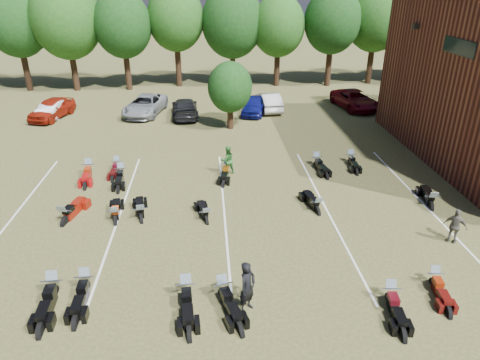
{
  "coord_description": "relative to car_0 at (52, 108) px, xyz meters",
  "views": [
    {
      "loc": [
        -3.61,
        -15.01,
        10.32
      ],
      "look_at": [
        -2.15,
        4.0,
        1.2
      ],
      "focal_mm": 32.0,
      "sensor_mm": 36.0,
      "label": 1
    }
  ],
  "objects": [
    {
      "name": "ground",
      "position": [
        16.02,
        -19.15,
        -0.79
      ],
      "size": [
        160.0,
        160.0,
        0.0
      ],
      "primitive_type": "plane",
      "color": "brown",
      "rests_on": "ground"
    },
    {
      "name": "car_0",
      "position": [
        0.0,
        0.0,
        0.0
      ],
      "size": [
        3.03,
        4.98,
        1.58
      ],
      "primitive_type": "imported",
      "rotation": [
        0.0,
        0.0,
        -0.27
      ],
      "color": "maroon",
      "rests_on": "ground"
    },
    {
      "name": "car_1",
      "position": [
        0.11,
        0.59,
        -0.11
      ],
      "size": [
        2.06,
        4.31,
        1.36
      ],
      "primitive_type": "imported",
      "rotation": [
        0.0,
        0.0,
        2.99
      ],
      "color": "silver",
      "rests_on": "ground"
    },
    {
      "name": "car_2",
      "position": [
        7.27,
        0.54,
        -0.03
      ],
      "size": [
        3.6,
        5.89,
        1.53
      ],
      "primitive_type": "imported",
      "rotation": [
        0.0,
        0.0,
        -0.21
      ],
      "color": "gray",
      "rests_on": "ground"
    },
    {
      "name": "car_3",
      "position": [
        10.54,
        -0.32,
        -0.07
      ],
      "size": [
        2.37,
        5.11,
        1.44
      ],
      "primitive_type": "imported",
      "rotation": [
        0.0,
        0.0,
        3.21
      ],
      "color": "black",
      "rests_on": "ground"
    },
    {
      "name": "car_4",
      "position": [
        16.26,
        -0.02,
        -0.08
      ],
      "size": [
        2.86,
        4.49,
        1.42
      ],
      "primitive_type": "imported",
      "rotation": [
        0.0,
        0.0,
        -0.31
      ],
      "color": "navy",
      "rests_on": "ground"
    },
    {
      "name": "car_5",
      "position": [
        17.53,
        0.99,
        -0.05
      ],
      "size": [
        1.92,
        4.6,
        1.48
      ],
      "primitive_type": "imported",
      "rotation": [
        0.0,
        0.0,
        3.22
      ],
      "color": "#ADAEA9",
      "rests_on": "ground"
    },
    {
      "name": "car_6",
      "position": [
        24.96,
        1.0,
        -0.04
      ],
      "size": [
        3.3,
        5.72,
        1.5
      ],
      "primitive_type": "imported",
      "rotation": [
        0.0,
        0.0,
        0.16
      ],
      "color": "#600510",
      "rests_on": "ground"
    },
    {
      "name": "car_7",
      "position": [
        29.96,
        0.76,
        -0.04
      ],
      "size": [
        2.91,
        5.47,
        1.51
      ],
      "primitive_type": "imported",
      "rotation": [
        0.0,
        0.0,
        2.98
      ],
      "color": "#39393E",
      "rests_on": "ground"
    },
    {
      "name": "person_black",
      "position": [
        13.52,
        -22.91,
        0.16
      ],
      "size": [
        0.81,
        0.82,
        1.91
      ],
      "primitive_type": "imported",
      "rotation": [
        0.0,
        0.0,
        0.83
      ],
      "color": "black",
      "rests_on": "ground"
    },
    {
      "name": "person_green",
      "position": [
        13.42,
        -11.69,
        0.03
      ],
      "size": [
        0.94,
        0.81,
        1.65
      ],
      "primitive_type": "imported",
      "rotation": [
        0.0,
        0.0,
        3.41
      ],
      "color": "#266325",
      "rests_on": "ground"
    },
    {
      "name": "person_grey",
      "position": [
        22.64,
        -19.5,
        0.0
      ],
      "size": [
        0.97,
        0.89,
        1.59
      ],
      "primitive_type": "imported",
      "rotation": [
        0.0,
        0.0,
        2.46
      ],
      "color": "#545148",
      "rests_on": "ground"
    },
    {
      "name": "motorcycle_1",
      "position": [
        6.73,
        -21.7,
        -0.79
      ],
      "size": [
        0.95,
        2.52,
        1.38
      ],
      "primitive_type": null,
      "rotation": [
        0.0,
        0.0,
        0.06
      ],
      "color": "black",
      "rests_on": "ground"
    },
    {
      "name": "motorcycle_2",
      "position": [
        7.8,
        -21.53,
        -0.79
      ],
      "size": [
        0.82,
        2.35,
        1.3
      ],
      "primitive_type": null,
      "rotation": [
        0.0,
        0.0,
        0.03
      ],
      "color": "black",
      "rests_on": "ground"
    },
    {
      "name": "motorcycle_3",
      "position": [
        11.44,
        -22.23,
        -0.79
      ],
      "size": [
        0.96,
        2.47,
        1.35
      ],
      "primitive_type": null,
      "rotation": [
        0.0,
        0.0,
        0.08
      ],
      "color": "black",
      "rests_on": "ground"
    },
    {
      "name": "motorcycle_4",
      "position": [
        12.72,
        -22.3,
        -0.79
      ],
      "size": [
        1.36,
        2.45,
        1.3
      ],
      "primitive_type": null,
      "rotation": [
        0.0,
        0.0,
        0.28
      ],
      "color": "black",
      "rests_on": "ground"
    },
    {
      "name": "motorcycle_5",
      "position": [
        18.5,
        -22.94,
        -0.79
      ],
      "size": [
        0.98,
        2.3,
        1.24
      ],
      "primitive_type": null,
      "rotation": [
        0.0,
        0.0,
        -0.12
      ],
      "color": "black",
      "rests_on": "ground"
    },
    {
      "name": "motorcycle_6",
      "position": [
        20.47,
        -22.21,
        -0.79
      ],
      "size": [
        0.95,
        2.13,
        1.15
      ],
      "primitive_type": null,
      "rotation": [
        0.0,
        0.0,
        -0.15
      ],
      "color": "#450C09",
      "rests_on": "ground"
    },
    {
      "name": "motorcycle_7",
      "position": [
        5.68,
        -16.66,
        -0.79
      ],
      "size": [
        1.37,
        2.6,
        1.38
      ],
      "primitive_type": null,
      "rotation": [
        0.0,
        0.0,
        2.9
      ],
      "color": "maroon",
      "rests_on": "ground"
    },
    {
      "name": "motorcycle_8",
      "position": [
        7.97,
        -16.76,
        -0.79
      ],
      "size": [
        0.99,
        2.31,
        1.25
      ],
      "primitive_type": null,
      "rotation": [
        0.0,
        0.0,
        3.27
      ],
      "color": "black",
      "rests_on": "ground"
    },
    {
      "name": "motorcycle_9",
      "position": [
        9.14,
        -16.66,
        -0.79
      ],
      "size": [
        1.09,
        2.36,
        1.27
      ],
      "primitive_type": null,
      "rotation": [
        0.0,
        0.0,
        3.31
      ],
      "color": "black",
      "rests_on": "ground"
    },
    {
      "name": "motorcycle_10",
      "position": [
        12.15,
        -17.04,
        -0.79
      ],
      "size": [
        1.07,
        2.14,
        1.14
      ],
      "primitive_type": null,
      "rotation": [
        0.0,
        0.0,
        3.35
      ],
      "color": "black",
      "rests_on": "ground"
    },
    {
      "name": "motorcycle_12",
      "position": [
        17.48,
        -16.59,
        -0.79
      ],
      "size": [
        1.09,
        2.34,
        1.26
      ],
      "primitive_type": null,
      "rotation": [
        0.0,
        0.0,
        3.31
      ],
      "color": "black",
      "rests_on": "ground"
    },
    {
      "name": "motorcycle_13",
      "position": [
        23.17,
        -16.55,
        -0.79
      ],
      "size": [
        1.18,
        2.43,
        1.3
      ],
      "primitive_type": null,
      "rotation": [
        0.0,
        0.0,
        2.95
      ],
      "color": "black",
      "rests_on": "ground"
    },
    {
      "name": "motorcycle_14",
      "position": [
        6.97,
        -10.72,
        -0.79
      ],
      "size": [
        0.68,
        2.09,
        1.16
      ],
      "primitive_type": null,
      "rotation": [
        0.0,
        0.0,
        0.01
      ],
      "color": "#3D080A",
      "rests_on": "ground"
    },
    {
      "name": "motorcycle_15",
      "position": [
        5.51,
        -11.31,
        -0.79
      ],
      "size": [
        0.99,
        2.47,
        1.34
      ],
      "primitive_type": null,
      "rotation": [
        0.0,
        0.0,
        0.1
      ],
      "color": "maroon",
      "rests_on": "ground"
    },
    {
      "name": "motorcycle_16",
      "position": [
        7.42,
        -11.94,
        -0.79
      ],
      "size": [
        0.89,
        2.35,
        1.29
      ],
      "primitive_type": null,
      "rotation": [
        0.0,
        0.0,
        0.07
      ],
      "color": "black",
      "rests_on": "ground"
    },
    {
      "name": "motorcycle_17",
      "position": [
        13.37,
        -11.72,
        -0.79
      ],
      "size": [
        1.06,
        2.31,
        1.24
      ],
      "primitive_type": null,
      "rotation": [
        0.0,
        0.0,
        -0.16
      ],
      "color": "black",
      "rests_on": "ground"
    },
    {
      "name": "motorcycle_19",
      "position": [
        18.76,
        -11.14,
        -0.79
      ],
      "size": [
        0.97,
        2.32,
        1.26
      ],
      "primitive_type": null,
      "rotation": [
        0.0,
        0.0,
        0.11
      ],
      "color": "black",
      "rests_on": "ground"
    },
    {
      "name": "motorcycle_20",
      "position": [
        20.93,
        -10.8,
        -0.79
      ],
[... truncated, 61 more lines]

